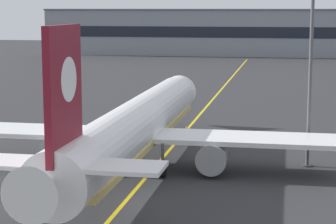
# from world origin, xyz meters

# --- Properties ---
(ground_plane) EXTENTS (400.00, 400.00, 0.00)m
(ground_plane) POSITION_xyz_m (0.00, 0.00, 0.00)
(ground_plane) COLOR #2D2D30
(taxiway_centreline) EXTENTS (0.44, 180.00, 0.01)m
(taxiway_centreline) POSITION_xyz_m (0.00, 30.00, 0.00)
(taxiway_centreline) COLOR yellow
(taxiway_centreline) RESTS_ON ground
(airliner_foreground) EXTENTS (32.00, 41.40, 11.65)m
(airliner_foreground) POSITION_xyz_m (-1.37, 8.35, 3.37)
(airliner_foreground) COLOR white
(airliner_foreground) RESTS_ON ground
(apron_lamp_post) EXTENTS (2.24, 0.90, 14.30)m
(apron_lamp_post) POSITION_xyz_m (11.92, 12.07, 7.46)
(apron_lamp_post) COLOR #515156
(apron_lamp_post) RESTS_ON ground
(safety_cone_by_nose_gear) EXTENTS (0.44, 0.44, 0.55)m
(safety_cone_by_nose_gear) POSITION_xyz_m (0.04, 25.43, 0.26)
(safety_cone_by_nose_gear) COLOR orange
(safety_cone_by_nose_gear) RESTS_ON ground
(terminal_building) EXTENTS (123.90, 12.40, 12.23)m
(terminal_building) POSITION_xyz_m (6.90, 133.05, 6.12)
(terminal_building) COLOR gray
(terminal_building) RESTS_ON ground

